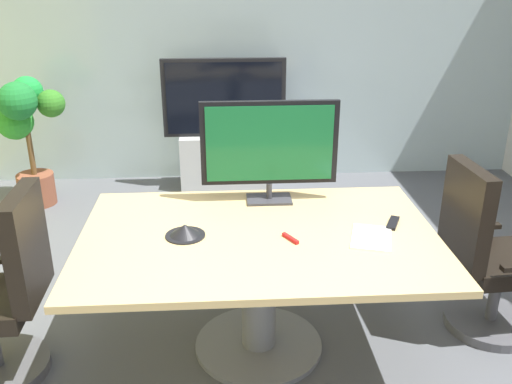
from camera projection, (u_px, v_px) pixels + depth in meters
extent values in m
plane|color=#515459|center=(282.00, 357.00, 3.30)|extent=(7.22, 7.22, 0.00)
cube|color=#9EB2B7|center=(251.00, 37.00, 5.63)|extent=(5.71, 0.10, 2.90)
cube|color=tan|center=(259.00, 237.00, 3.12)|extent=(1.98, 1.30, 0.04)
cylinder|color=slate|center=(259.00, 296.00, 3.26)|extent=(0.20, 0.20, 0.72)
cylinder|color=slate|center=(259.00, 344.00, 3.39)|extent=(0.76, 0.76, 0.03)
cube|color=black|center=(27.00, 247.00, 2.90)|extent=(0.10, 0.46, 0.60)
cube|color=black|center=(1.00, 260.00, 3.20)|extent=(0.28, 0.06, 0.03)
cylinder|color=#4C4C51|center=(489.00, 322.00, 3.57)|extent=(0.56, 0.56, 0.06)
cylinder|color=#4C4C51|center=(495.00, 294.00, 3.50)|extent=(0.07, 0.07, 0.36)
cube|color=black|center=(501.00, 263.00, 3.41)|extent=(0.51, 0.51, 0.10)
cube|color=black|center=(466.00, 216.00, 3.25)|extent=(0.12, 0.46, 0.60)
cube|color=black|center=(479.00, 227.00, 3.60)|extent=(0.28, 0.07, 0.03)
cube|color=#333338|center=(269.00, 199.00, 3.55)|extent=(0.28, 0.18, 0.02)
cylinder|color=#333338|center=(269.00, 191.00, 3.52)|extent=(0.04, 0.04, 0.10)
cube|color=black|center=(269.00, 143.00, 3.42)|extent=(0.84, 0.04, 0.52)
cube|color=#14592D|center=(270.00, 144.00, 3.40)|extent=(0.77, 0.01, 0.47)
cube|color=#B7BABC|center=(225.00, 161.00, 5.73)|extent=(0.90, 0.36, 0.55)
cube|color=black|center=(224.00, 98.00, 5.46)|extent=(1.20, 0.06, 0.76)
cube|color=black|center=(224.00, 98.00, 5.43)|extent=(1.12, 0.01, 0.69)
cylinder|color=brown|center=(37.00, 189.00, 5.35)|extent=(0.34, 0.34, 0.30)
cylinder|color=brown|center=(31.00, 152.00, 5.21)|extent=(0.05, 0.05, 0.44)
sphere|color=#2F7421|center=(51.00, 103.00, 5.07)|extent=(0.25, 0.25, 0.25)
sphere|color=#1C8C37|center=(27.00, 92.00, 5.13)|extent=(0.29, 0.29, 0.29)
sphere|color=#2A902B|center=(15.00, 121.00, 5.11)|extent=(0.33, 0.33, 0.33)
sphere|color=#1A6F2C|center=(17.00, 101.00, 4.86)|extent=(0.33, 0.33, 0.33)
cone|color=black|center=(185.00, 230.00, 3.07)|extent=(0.19, 0.19, 0.07)
cylinder|color=black|center=(185.00, 235.00, 3.09)|extent=(0.22, 0.22, 0.01)
cube|color=black|center=(393.00, 223.00, 3.22)|extent=(0.12, 0.17, 0.02)
cube|color=red|center=(290.00, 238.00, 3.04)|extent=(0.08, 0.12, 0.02)
cube|color=white|center=(371.00, 238.00, 3.06)|extent=(0.29, 0.35, 0.01)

